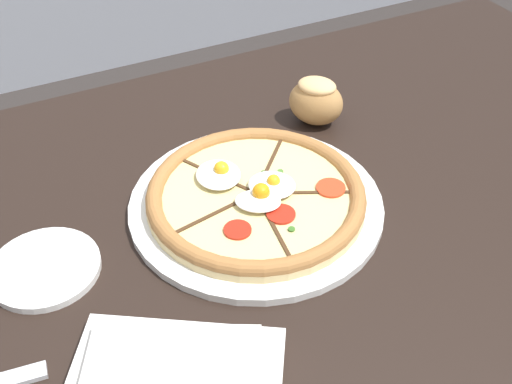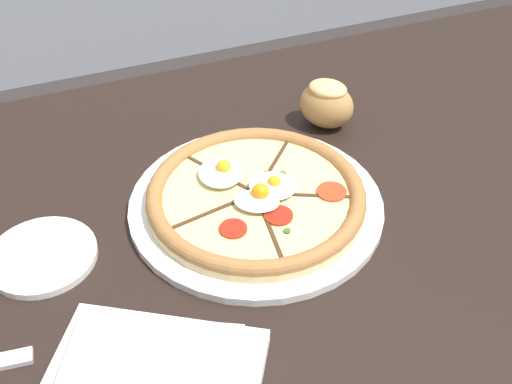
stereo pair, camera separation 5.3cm
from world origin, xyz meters
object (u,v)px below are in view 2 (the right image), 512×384
(dining_table, at_px, (311,236))
(bread_piece_near, at_px, (327,103))
(pizza, at_px, (256,198))
(side_saucer, at_px, (42,254))

(dining_table, bearing_deg, bread_piece_near, 58.61)
(pizza, relative_size, bread_piece_near, 3.19)
(pizza, xyz_separation_m, bread_piece_near, (0.18, 0.15, 0.02))
(dining_table, height_order, side_saucer, side_saucer)
(pizza, height_order, bread_piece_near, bread_piece_near)
(dining_table, distance_m, pizza, 0.16)
(pizza, bearing_deg, dining_table, 6.34)
(pizza, height_order, side_saucer, pizza)
(pizza, xyz_separation_m, side_saucer, (-0.29, 0.01, -0.01))
(bread_piece_near, bearing_deg, dining_table, -121.39)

